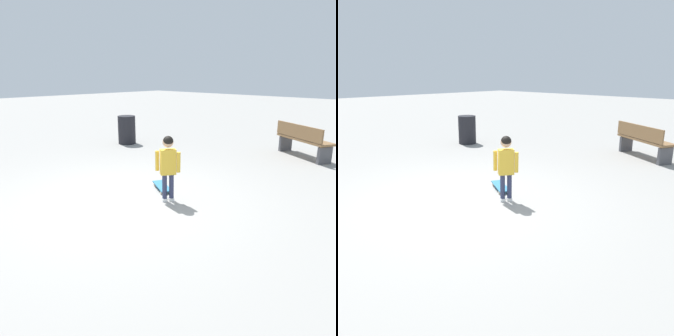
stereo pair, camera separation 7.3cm
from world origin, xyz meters
The scene contains 5 objects.
ground_plane centered at (0.00, 0.00, 0.00)m, with size 50.00×50.00×0.00m, color gray.
child_person centered at (0.52, 0.55, 0.66)m, with size 0.37×0.28×1.06m.
skateboard centered at (0.06, 0.87, 0.06)m, with size 0.63×0.46×0.07m.
street_bench centered at (0.83, 4.89, 0.42)m, with size 1.62×1.15×0.80m.
trash_bin centered at (-3.49, 2.95, 0.40)m, with size 0.50×0.50×0.80m, color black.
Camera 1 is at (3.97, -2.99, 1.97)m, focal length 35.23 mm.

